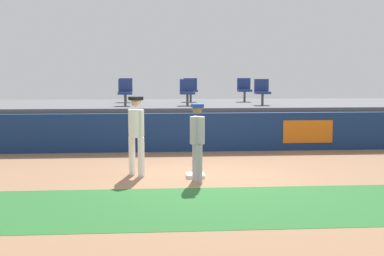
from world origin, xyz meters
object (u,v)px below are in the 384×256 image
seat_back_center (191,89)px  seat_front_left (125,91)px  player_fielder_home (136,130)px  first_base (195,175)px  seat_back_right (244,88)px  seat_back_left (126,89)px  seat_front_center (187,91)px  seat_front_right (262,90)px  player_runner_visitor (197,137)px

seat_back_center → seat_front_left: same height
player_fielder_home → first_base: bearing=34.8°
seat_back_right → seat_back_left: bearing=-180.0°
seat_front_center → player_fielder_home: bearing=-107.0°
seat_back_left → seat_front_left: bearing=-87.3°
seat_back_left → seat_front_right: (4.50, -1.80, 0.00)m
seat_back_left → seat_front_right: size_ratio=1.00×
seat_back_right → seat_back_center: (-1.94, -0.00, -0.00)m
seat_back_right → seat_back_center: bearing=-180.0°
seat_back_left → seat_front_left: size_ratio=1.00×
player_runner_visitor → seat_front_right: seat_front_right is taller
seat_front_right → seat_front_center: same height
seat_back_right → seat_front_center: bearing=-140.3°
seat_back_right → seat_front_left: bearing=-156.5°
player_runner_visitor → seat_back_left: seat_back_left is taller
seat_front_left → seat_back_center: bearing=39.1°
seat_back_left → player_runner_visitor: bearing=-75.5°
first_base → seat_back_center: seat_back_center is taller
seat_back_right → seat_front_left: 4.52m
player_runner_visitor → seat_back_right: size_ratio=2.01×
seat_front_left → player_fielder_home: bearing=-84.0°
seat_back_center → first_base: bearing=-93.1°
first_base → seat_back_center: 7.15m
first_base → seat_front_left: (-1.83, 5.13, 1.69)m
seat_back_right → seat_front_center: size_ratio=1.00×
player_fielder_home → seat_front_center: seat_front_center is taller
player_fielder_home → seat_back_center: 6.87m
first_base → seat_front_right: 5.99m
first_base → seat_back_right: size_ratio=0.48×
seat_back_center → seat_back_right: bearing=0.0°
seat_front_center → seat_front_left: bearing=-180.0°
first_base → player_runner_visitor: 1.05m
seat_front_left → seat_front_center: size_ratio=1.00×
player_runner_visitor → seat_back_left: size_ratio=2.01×
seat_back_right → seat_front_right: bearing=-81.5°
first_base → seat_back_center: bearing=86.9°
seat_back_right → seat_front_right: same height
player_runner_visitor → seat_back_right: seat_back_right is taller
seat_front_center → seat_back_right: bearing=39.7°
player_fielder_home → player_runner_visitor: 1.55m
player_runner_visitor → seat_front_left: 5.96m
seat_back_left → first_base: bearing=-74.5°
seat_back_right → seat_front_right: size_ratio=1.00×
player_fielder_home → seat_front_left: size_ratio=2.15×
seat_front_right → seat_front_left: bearing=-180.0°
player_runner_visitor → seat_back_left: (-1.92, 7.42, 0.76)m
seat_front_center → seat_front_right: bearing=0.0°
first_base → player_fielder_home: 1.69m
seat_back_center → seat_front_center: same height
first_base → player_fielder_home: (-1.32, 0.31, 1.00)m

